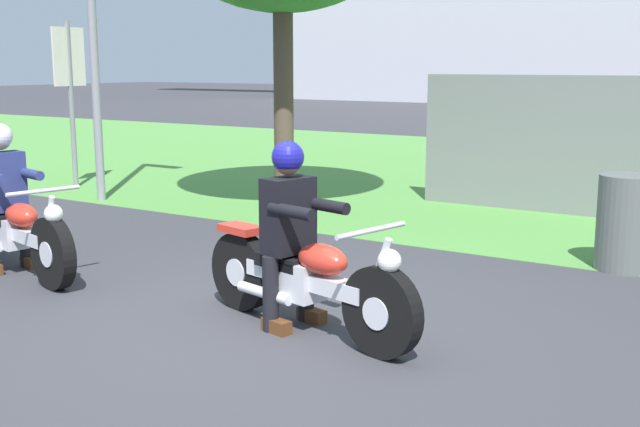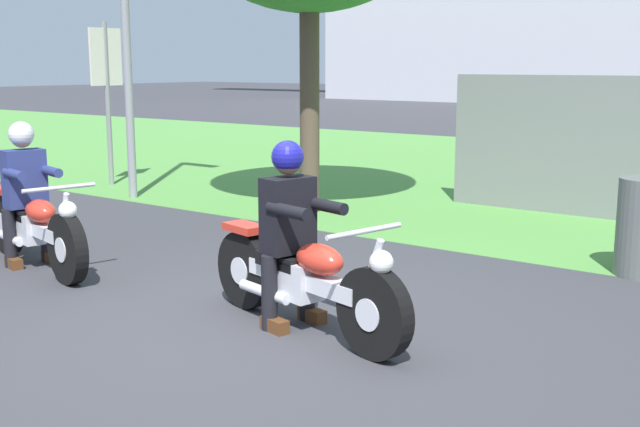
{
  "view_description": "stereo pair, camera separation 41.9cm",
  "coord_description": "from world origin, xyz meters",
  "px_view_note": "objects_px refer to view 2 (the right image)",
  "views": [
    {
      "loc": [
        3.41,
        -4.37,
        1.94
      ],
      "look_at": [
        0.32,
        0.48,
        0.85
      ],
      "focal_mm": 44.39,
      "sensor_mm": 36.0,
      "label": 1
    },
    {
      "loc": [
        3.75,
        -4.13,
        1.94
      ],
      "look_at": [
        0.32,
        0.48,
        0.85
      ],
      "focal_mm": 44.39,
      "sensor_mm": 36.0,
      "label": 2
    }
  ],
  "objects_px": {
    "rider_lead": "(290,219)",
    "sign_banner": "(107,78)",
    "rider_follow": "(25,182)",
    "motorcycle_lead": "(304,280)",
    "motorcycle_follow": "(35,228)"
  },
  "relations": [
    {
      "from": "motorcycle_lead",
      "to": "rider_follow",
      "type": "distance_m",
      "value": 3.4
    },
    {
      "from": "rider_lead",
      "to": "rider_follow",
      "type": "distance_m",
      "value": 3.21
    },
    {
      "from": "motorcycle_follow",
      "to": "rider_follow",
      "type": "relative_size",
      "value": 1.53
    },
    {
      "from": "rider_follow",
      "to": "motorcycle_lead",
      "type": "bearing_deg",
      "value": 13.86
    },
    {
      "from": "sign_banner",
      "to": "rider_follow",
      "type": "bearing_deg",
      "value": -47.29
    },
    {
      "from": "rider_lead",
      "to": "sign_banner",
      "type": "distance_m",
      "value": 7.8
    },
    {
      "from": "rider_lead",
      "to": "sign_banner",
      "type": "relative_size",
      "value": 0.54
    },
    {
      "from": "rider_lead",
      "to": "motorcycle_follow",
      "type": "xyz_separation_m",
      "value": [
        -3.04,
        -0.13,
        -0.42
      ]
    },
    {
      "from": "rider_lead",
      "to": "sign_banner",
      "type": "height_order",
      "value": "sign_banner"
    },
    {
      "from": "motorcycle_follow",
      "to": "sign_banner",
      "type": "bearing_deg",
      "value": 146.75
    },
    {
      "from": "sign_banner",
      "to": "motorcycle_lead",
      "type": "bearing_deg",
      "value": -28.8
    },
    {
      "from": "motorcycle_follow",
      "to": "rider_follow",
      "type": "distance_m",
      "value": 0.46
    },
    {
      "from": "motorcycle_lead",
      "to": "rider_follow",
      "type": "bearing_deg",
      "value": -166.14
    },
    {
      "from": "rider_lead",
      "to": "sign_banner",
      "type": "xyz_separation_m",
      "value": [
        -6.77,
        3.77,
        0.91
      ]
    },
    {
      "from": "motorcycle_lead",
      "to": "rider_lead",
      "type": "bearing_deg",
      "value": 179.15
    }
  ]
}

